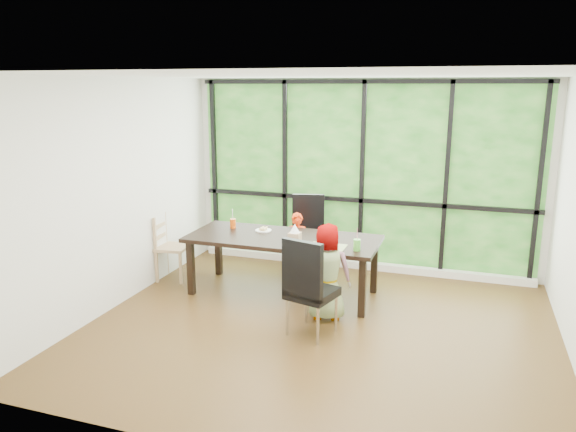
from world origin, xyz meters
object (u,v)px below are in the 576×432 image
at_px(chair_interior_leather, 312,286).
at_px(plate_far, 263,230).
at_px(tissue_box, 295,237).
at_px(plate_near, 327,246).
at_px(green_cup, 357,245).
at_px(child_toddler, 297,246).
at_px(chair_end_beech, 173,247).
at_px(orange_cup, 233,223).
at_px(chair_window_leather, 308,234).
at_px(child_older, 326,272).
at_px(dining_table, 283,265).

bearing_deg(chair_interior_leather, plate_far, -34.22).
bearing_deg(tissue_box, chair_interior_leather, -60.96).
distance_m(plate_near, green_cup, 0.38).
height_order(child_toddler, plate_far, child_toddler).
height_order(child_toddler, plate_near, child_toddler).
xyz_separation_m(child_toddler, tissue_box, (0.21, -0.77, 0.35)).
bearing_deg(plate_near, chair_end_beech, 173.60).
bearing_deg(green_cup, orange_cup, 164.77).
xyz_separation_m(plate_far, tissue_box, (0.55, -0.36, 0.05)).
bearing_deg(chair_window_leather, plate_near, -77.74).
xyz_separation_m(plate_near, green_cup, (0.37, -0.06, 0.06)).
bearing_deg(chair_end_beech, plate_near, -104.59).
bearing_deg(tissue_box, chair_window_leather, 98.45).
distance_m(chair_end_beech, child_older, 2.38).
distance_m(dining_table, chair_end_beech, 1.60).
bearing_deg(plate_near, dining_table, 160.73).
distance_m(child_older, orange_cup, 1.69).
relative_size(child_toddler, plate_far, 4.30).
relative_size(chair_end_beech, plate_far, 4.20).
xyz_separation_m(orange_cup, tissue_box, (0.99, -0.38, -0.00)).
bearing_deg(child_older, chair_window_leather, -78.47).
height_order(plate_near, green_cup, green_cup).
xyz_separation_m(child_older, green_cup, (0.29, 0.29, 0.26)).
xyz_separation_m(dining_table, green_cup, (0.99, -0.28, 0.44)).
bearing_deg(plate_far, child_toddler, 50.58).
bearing_deg(plate_far, orange_cup, 178.08).
bearing_deg(plate_far, green_cup, -19.34).
distance_m(child_toddler, child_older, 1.37).
bearing_deg(chair_end_beech, child_older, -112.61).
relative_size(chair_end_beech, tissue_box, 6.55).
relative_size(dining_table, green_cup, 17.99).
bearing_deg(plate_near, orange_cup, 163.13).
height_order(chair_end_beech, plate_near, chair_end_beech).
xyz_separation_m(chair_end_beech, orange_cup, (0.82, 0.18, 0.36)).
bearing_deg(plate_near, tissue_box, 173.30).
distance_m(child_older, green_cup, 0.48).
bearing_deg(child_toddler, dining_table, -97.40).
bearing_deg(orange_cup, plate_far, -1.92).
height_order(child_toddler, orange_cup, child_toddler).
relative_size(chair_interior_leather, orange_cup, 8.77).
bearing_deg(plate_near, chair_window_leather, 116.51).
bearing_deg(dining_table, child_toddler, 90.00).
relative_size(chair_interior_leather, green_cup, 8.12).
distance_m(chair_interior_leather, child_older, 0.44).
xyz_separation_m(child_older, plate_far, (-1.04, 0.75, 0.20)).
xyz_separation_m(dining_table, child_older, (0.71, -0.56, 0.18)).
bearing_deg(green_cup, child_older, -135.13).
xyz_separation_m(plate_near, tissue_box, (-0.42, 0.05, 0.05)).
xyz_separation_m(chair_end_beech, tissue_box, (1.81, -0.20, 0.36)).
distance_m(chair_window_leather, child_toddler, 0.36).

